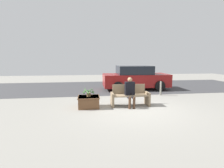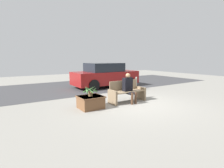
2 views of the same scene
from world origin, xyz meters
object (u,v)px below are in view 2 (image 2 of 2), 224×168
object	(u,v)px
bench	(127,92)
person_seated	(129,86)
bollard_post	(136,83)
planter_box	(91,102)
parked_car	(105,75)
potted_plant	(90,91)

from	to	relation	value
bench	person_seated	distance (m)	0.33
bollard_post	person_seated	bearing A→B (deg)	-137.41
planter_box	bench	bearing A→B (deg)	2.47
bench	parked_car	xyz separation A→B (m)	(1.30, 3.91, 0.34)
planter_box	bollard_post	xyz separation A→B (m)	(3.99, 1.96, 0.16)
bench	planter_box	bearing A→B (deg)	-177.53
parked_car	person_seated	bearing A→B (deg)	-108.00
planter_box	bollard_post	bearing A→B (deg)	26.10
parked_car	planter_box	bearing A→B (deg)	-127.65
bench	person_seated	world-z (taller)	person_seated
potted_plant	parked_car	distance (m)	5.03
potted_plant	bollard_post	bearing A→B (deg)	26.07
bench	bollard_post	bearing A→B (deg)	40.31
bench	potted_plant	bearing A→B (deg)	-177.60
parked_car	bollard_post	world-z (taller)	parked_car
person_seated	planter_box	distance (m)	1.80
bollard_post	planter_box	bearing A→B (deg)	-153.90
person_seated	potted_plant	bearing A→B (deg)	176.24
planter_box	potted_plant	xyz separation A→B (m)	(0.00, 0.00, 0.40)
parked_car	bench	bearing A→B (deg)	-108.35
parked_car	bollard_post	bearing A→B (deg)	-65.62
planter_box	person_seated	bearing A→B (deg)	-3.68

